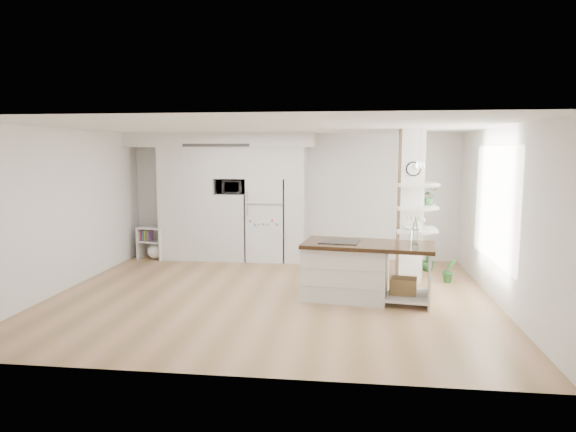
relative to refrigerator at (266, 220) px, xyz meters
name	(u,v)px	position (x,y,z in m)	size (l,w,h in m)	color
floor	(272,296)	(0.53, -2.68, -0.88)	(7.00, 6.00, 0.01)	tan
room	(271,181)	(0.53, -2.68, 0.98)	(7.04, 6.04, 2.72)	white
cabinet_wall	(223,190)	(-0.92, -0.01, 0.63)	(4.00, 0.71, 2.70)	silver
refrigerator	(266,220)	(0.00, 0.00, 0.00)	(0.78, 0.69, 1.75)	white
column	(416,207)	(2.90, -1.55, 0.48)	(0.69, 0.90, 2.70)	silver
window	(495,204)	(4.00, -2.38, 0.62)	(2.40, 2.40, 0.00)	white
pendant_light	(381,164)	(2.23, -2.53, 1.24)	(0.12, 0.12, 0.10)	white
kitchen_island	(353,269)	(1.83, -2.66, -0.40)	(2.11, 1.21, 1.47)	silver
bookshelf	(153,245)	(-2.45, -0.19, -0.57)	(0.64, 0.45, 0.69)	silver
floor_plant_a	(449,271)	(3.52, -1.47, -0.66)	(0.24, 0.19, 0.43)	#29672D
floor_plant_b	(428,259)	(3.28, -0.58, -0.65)	(0.26, 0.26, 0.46)	#29672D
microwave	(231,187)	(-0.75, -0.06, 0.69)	(0.54, 0.37, 0.30)	#2D2D2D
shelf_plant	(430,196)	(3.15, -1.38, 0.65)	(0.27, 0.23, 0.30)	#29672D
decor_bowl	(412,229)	(2.82, -1.78, 0.13)	(0.22, 0.22, 0.05)	white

